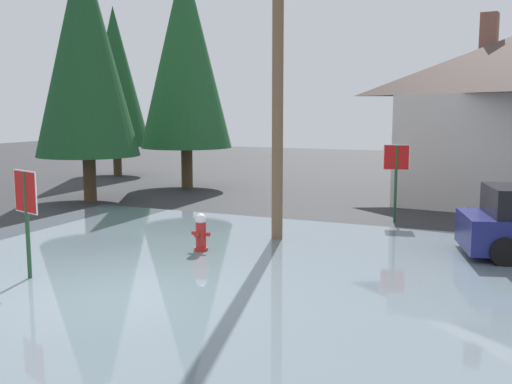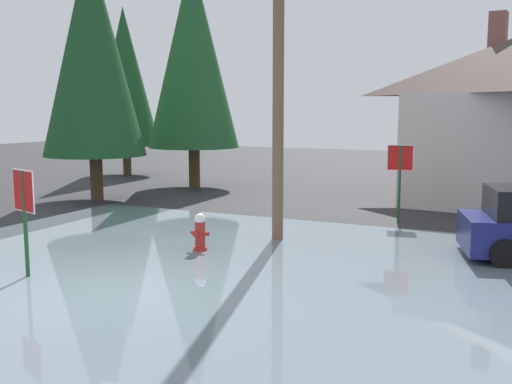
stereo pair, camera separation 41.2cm
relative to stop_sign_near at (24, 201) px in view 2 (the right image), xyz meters
name	(u,v)px [view 2 (the right image)]	position (x,y,z in m)	size (l,w,h in m)	color
ground_plane	(110,298)	(2.19, -0.20, -1.59)	(80.00, 80.00, 0.10)	#2D2D30
flood_puddle	(191,266)	(2.49, 2.08, -1.52)	(13.87, 11.78, 0.04)	slate
lane_stop_bar	(57,341)	(2.89, -2.26, -1.54)	(3.11, 0.30, 0.01)	silver
stop_sign_near	(24,201)	(0.00, 0.00, 0.00)	(0.79, 0.27, 2.16)	#1E4C28
fire_hydrant	(200,233)	(1.97, 3.36, -1.09)	(0.46, 0.39, 0.91)	#AD231E
utility_pole	(278,34)	(3.12, 5.28, 3.60)	(1.60, 0.28, 9.93)	brown
stop_sign_far	(400,167)	(5.40, 9.04, 0.10)	(0.74, 0.16, 2.29)	#1E4C28
pine_tree_tall_left	(92,50)	(-5.52, 8.65, 3.85)	(3.67, 3.67, 9.17)	#4C3823
pine_tree_mid_left	(193,53)	(-4.17, 13.31, 4.08)	(3.82, 3.82, 9.55)	#4C3823
pine_tree_short_left	(125,77)	(-9.84, 16.11, 3.36)	(3.33, 3.33, 8.34)	#4C3823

